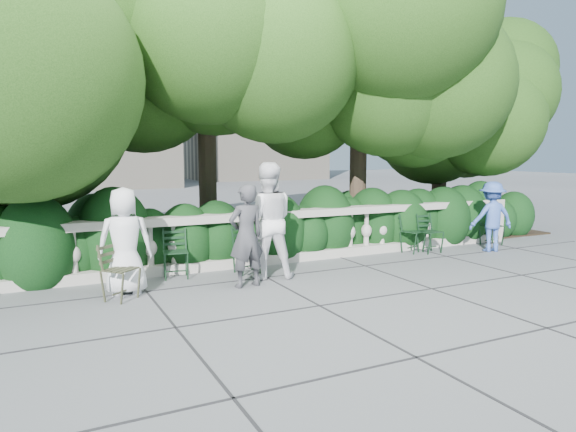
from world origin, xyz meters
name	(u,v)px	position (x,y,z in m)	size (l,w,h in m)	color
ground	(316,285)	(0.00, 0.00, 0.00)	(90.00, 90.00, 0.00)	#56585E
balustrade	(269,238)	(0.00, 1.80, 0.49)	(12.00, 0.44, 1.00)	#9E998E
shrub_hedge	(246,252)	(0.00, 3.00, 0.00)	(15.00, 2.60, 1.70)	black
tree_canopy	(271,64)	(0.69, 3.19, 3.96)	(15.04, 6.52, 6.78)	#3F3023
chair_b	(177,280)	(-1.91, 1.30, 0.00)	(0.44, 0.48, 0.84)	black
chair_c	(252,274)	(-0.64, 1.12, 0.00)	(0.44, 0.48, 0.84)	black
chair_d	(418,253)	(3.20, 1.30, 0.00)	(0.44, 0.48, 0.84)	black
chair_e	(435,254)	(3.47, 1.12, 0.00)	(0.44, 0.48, 0.84)	black
chair_f	(496,246)	(5.32, 1.19, 0.00)	(0.44, 0.48, 0.84)	black
chair_weathered	(130,301)	(-2.81, 0.40, 0.00)	(0.44, 0.48, 0.84)	black
person_businessman	(125,241)	(-2.78, 0.82, 0.80)	(0.78, 0.51, 1.60)	white
person_woman_grey	(246,236)	(-1.02, 0.41, 0.81)	(0.59, 0.39, 1.62)	#3C3C41
person_casual_man	(267,221)	(-0.48, 0.82, 0.97)	(0.94, 0.74, 1.94)	white
person_older_blue	(491,217)	(4.75, 0.83, 0.75)	(0.96, 0.55, 1.49)	#3858A9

